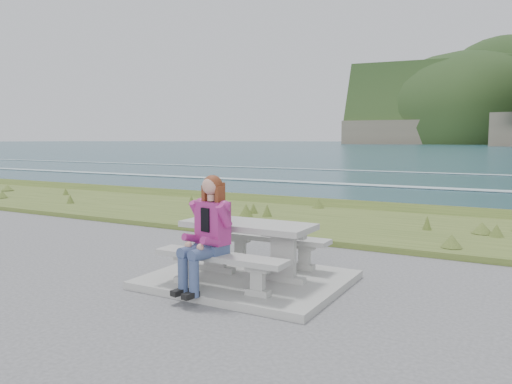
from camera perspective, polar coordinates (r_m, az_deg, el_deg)
concrete_slab at (r=6.98m, az=-0.93°, el=-9.97°), size 2.60×2.10×0.10m
picnic_table at (r=6.83m, az=-0.94°, el=-4.86°), size 1.80×0.75×0.75m
bench_landward at (r=6.30m, az=-4.15°, el=-7.99°), size 1.80×0.35×0.45m
bench_seaward at (r=7.48m, az=1.76°, el=-5.73°), size 1.80×0.35×0.45m
grass_verge at (r=11.49m, az=11.65°, el=-3.98°), size 160.00×4.50×0.22m
shore_drop at (r=14.25m, az=15.15°, el=-2.13°), size 160.00×0.80×2.20m
ocean at (r=31.31m, az=22.68°, el=-1.24°), size 1600.00×1600.00×0.09m
seated_woman at (r=6.23m, az=-5.98°, el=-6.47°), size 0.53×0.78×1.44m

